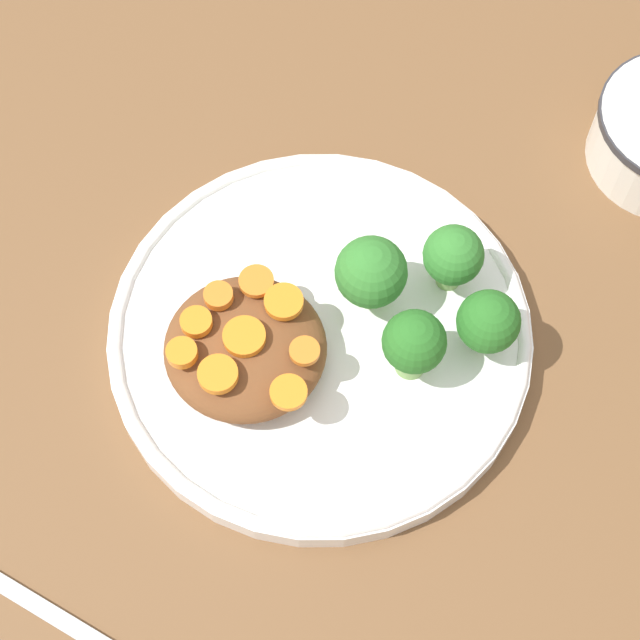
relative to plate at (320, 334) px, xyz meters
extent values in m
plane|color=brown|center=(0.00, 0.00, -0.01)|extent=(4.00, 4.00, 0.00)
cylinder|color=white|center=(0.00, 0.00, 0.00)|extent=(0.27, 0.27, 0.02)
torus|color=white|center=(0.00, 0.00, 0.01)|extent=(0.27, 0.27, 0.01)
ellipsoid|color=brown|center=(0.02, -0.04, 0.02)|extent=(0.10, 0.10, 0.03)
cylinder|color=#7FA85B|center=(-0.03, 0.03, 0.02)|extent=(0.01, 0.01, 0.02)
sphere|color=#337A2D|center=(-0.03, 0.03, 0.04)|extent=(0.05, 0.05, 0.05)
cylinder|color=#759E51|center=(0.00, 0.10, 0.02)|extent=(0.01, 0.01, 0.02)
sphere|color=#286B23|center=(0.00, 0.10, 0.04)|extent=(0.04, 0.04, 0.04)
cylinder|color=#7FA85B|center=(0.02, 0.06, 0.02)|extent=(0.02, 0.02, 0.03)
sphere|color=#286B23|center=(0.02, 0.06, 0.04)|extent=(0.04, 0.04, 0.04)
cylinder|color=#7FA85B|center=(-0.04, 0.08, 0.02)|extent=(0.02, 0.02, 0.02)
sphere|color=#337A2D|center=(-0.04, 0.08, 0.04)|extent=(0.04, 0.04, 0.04)
cylinder|color=orange|center=(0.03, -0.01, 0.04)|extent=(0.02, 0.02, 0.00)
cylinder|color=orange|center=(0.03, -0.04, 0.04)|extent=(0.03, 0.03, 0.01)
cylinder|color=orange|center=(0.00, -0.02, 0.04)|extent=(0.02, 0.02, 0.00)
cylinder|color=orange|center=(0.02, -0.07, 0.04)|extent=(0.02, 0.02, 0.01)
cylinder|color=orange|center=(0.00, -0.06, 0.04)|extent=(0.02, 0.02, 0.01)
cylinder|color=orange|center=(0.06, -0.01, 0.04)|extent=(0.02, 0.02, 0.00)
cylinder|color=orange|center=(0.05, -0.06, 0.04)|extent=(0.02, 0.02, 0.01)
cylinder|color=orange|center=(0.04, -0.08, 0.04)|extent=(0.02, 0.02, 0.01)
cylinder|color=orange|center=(-0.01, -0.04, 0.04)|extent=(0.02, 0.02, 0.00)
cube|color=#B9B9B9|center=(0.19, -0.14, -0.01)|extent=(0.06, 0.11, 0.01)
camera|label=1|loc=(0.29, 0.03, 0.62)|focal=60.00mm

